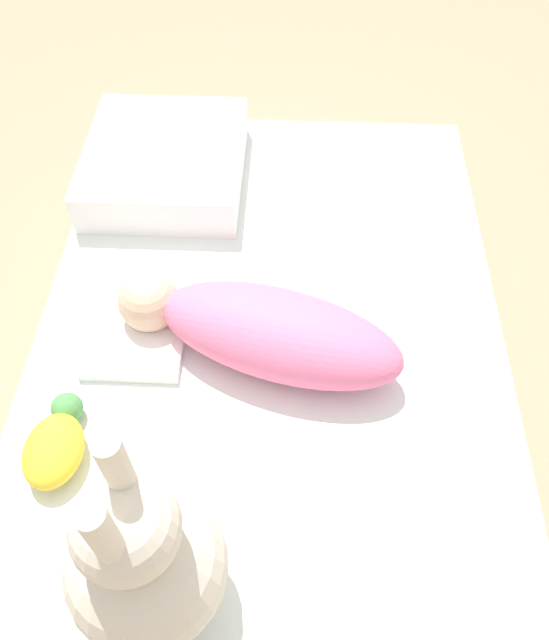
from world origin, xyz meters
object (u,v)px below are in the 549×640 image
at_px(bunny_plush, 144,560).
at_px(swaddled_baby, 263,330).
at_px(pillow, 166,162).
at_px(turtle_plush, 56,444).

bearing_deg(bunny_plush, swaddled_baby, -16.92).
relative_size(swaddled_baby, pillow, 1.42).
height_order(swaddled_baby, turtle_plush, swaddled_baby).
bearing_deg(pillow, turtle_plush, 173.67).
bearing_deg(turtle_plush, pillow, -6.33).
bearing_deg(swaddled_baby, pillow, -46.78).
bearing_deg(pillow, bunny_plush, -172.49).
bearing_deg(turtle_plush, bunny_plush, -136.24).
distance_m(swaddled_baby, pillow, 0.54).
height_order(pillow, bunny_plush, bunny_plush).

